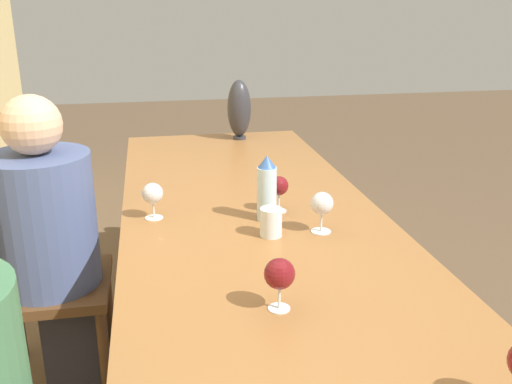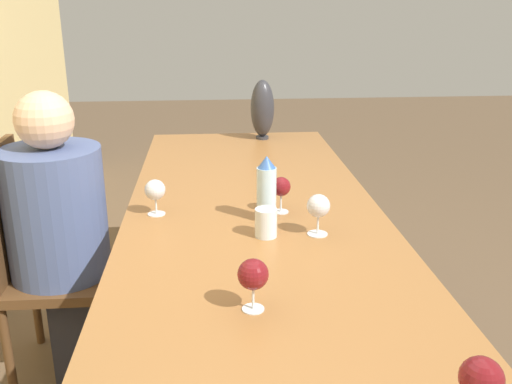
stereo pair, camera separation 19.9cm
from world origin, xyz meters
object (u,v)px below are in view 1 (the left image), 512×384
object	(u,v)px
wine_glass_1	(322,204)
wine_glass_7	(279,187)
water_tumbler	(271,222)
wine_glass_6	(280,275)
wine_glass_4	(153,194)
chair_far	(29,269)
person_far	(51,240)
water_bottle	(267,189)
vase	(239,109)

from	to	relation	value
wine_glass_1	wine_glass_7	xyz separation A→B (m)	(0.21, 0.10, -0.00)
water_tumbler	wine_glass_7	size ratio (longest dim) A/B	0.72
wine_glass_1	wine_glass_6	world-z (taller)	wine_glass_1
water_tumbler	wine_glass_6	bearing A→B (deg)	170.37
water_tumbler	wine_glass_6	distance (m)	0.47
wine_glass_6	wine_glass_7	xyz separation A→B (m)	(0.68, -0.15, -0.00)
water_tumbler	wine_glass_4	bearing A→B (deg)	58.44
water_tumbler	chair_far	bearing A→B (deg)	63.93
wine_glass_6	wine_glass_7	bearing A→B (deg)	-12.85
chair_far	wine_glass_1	bearing A→B (deg)	-112.14
wine_glass_1	person_far	xyz separation A→B (m)	(0.42, 0.94, -0.24)
water_tumbler	person_far	world-z (taller)	person_far
water_tumbler	person_far	xyz separation A→B (m)	(0.42, 0.77, -0.19)
chair_far	water_bottle	bearing A→B (deg)	-107.56
vase	wine_glass_4	size ratio (longest dim) A/B	2.47
water_tumbler	chair_far	size ratio (longest dim) A/B	0.10
wine_glass_1	wine_glass_4	distance (m)	0.59
chair_far	wine_glass_4	bearing A→B (deg)	-111.47
wine_glass_1	wine_glass_7	bearing A→B (deg)	24.12
wine_glass_7	chair_far	distance (m)	1.02
chair_far	person_far	bearing A→B (deg)	-90.00
wine_glass_7	water_tumbler	bearing A→B (deg)	160.60
wine_glass_4	person_far	bearing A→B (deg)	64.01
water_tumbler	person_far	size ratio (longest dim) A/B	0.08
vase	chair_far	size ratio (longest dim) A/B	0.33
wine_glass_1	chair_far	world-z (taller)	chair_far
wine_glass_4	water_bottle	bearing A→B (deg)	-102.42
vase	chair_far	world-z (taller)	vase
wine_glass_4	wine_glass_6	world-z (taller)	wine_glass_6
water_bottle	wine_glass_7	bearing A→B (deg)	-40.16
wine_glass_6	person_far	world-z (taller)	person_far
wine_glass_4	wine_glass_6	distance (m)	0.75
chair_far	water_tumbler	bearing A→B (deg)	-116.07
water_bottle	vase	distance (m)	1.21
wine_glass_6	water_bottle	bearing A→B (deg)	-8.83
wine_glass_4	chair_far	bearing A→B (deg)	68.53
water_tumbler	vase	bearing A→B (deg)	-4.82
water_tumbler	wine_glass_7	world-z (taller)	wine_glass_7
chair_far	person_far	xyz separation A→B (m)	(-0.00, -0.09, 0.11)
person_far	wine_glass_4	bearing A→B (deg)	-115.99
water_bottle	wine_glass_7	xyz separation A→B (m)	(0.07, -0.06, -0.02)
person_far	vase	bearing A→B (deg)	-43.71
vase	wine_glass_7	world-z (taller)	vase
wine_glass_7	chair_far	xyz separation A→B (m)	(0.21, 0.94, -0.35)
water_tumbler	vase	xyz separation A→B (m)	(1.35, -0.11, 0.12)
wine_glass_7	chair_far	bearing A→B (deg)	77.58
water_tumbler	wine_glass_6	world-z (taller)	wine_glass_6
vase	person_far	size ratio (longest dim) A/B	0.27
water_bottle	water_tumbler	xyz separation A→B (m)	(-0.14, 0.02, -0.07)
person_far	water_bottle	bearing A→B (deg)	-109.51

